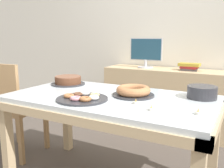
{
  "coord_description": "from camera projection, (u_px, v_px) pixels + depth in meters",
  "views": [
    {
      "loc": [
        0.88,
        -1.59,
        1.19
      ],
      "look_at": [
        -0.06,
        0.15,
        0.8
      ],
      "focal_mm": 40.0,
      "sensor_mm": 36.0,
      "label": 1
    }
  ],
  "objects": [
    {
      "name": "wall_back",
      "position": [
        174.0,
        27.0,
        3.25
      ],
      "size": [
        8.0,
        0.1,
        2.6
      ],
      "primitive_type": "cube",
      "color": "silver",
      "rests_on": "ground"
    },
    {
      "name": "dining_table",
      "position": [
        110.0,
        108.0,
        1.89
      ],
      "size": [
        1.56,
        0.87,
        0.74
      ],
      "color": "silver",
      "rests_on": "ground"
    },
    {
      "name": "chair",
      "position": [
        12.0,
        105.0,
        2.42
      ],
      "size": [
        0.47,
        0.47,
        0.94
      ],
      "color": "tan",
      "rests_on": "ground"
    },
    {
      "name": "sideboard",
      "position": [
        164.0,
        100.0,
        3.16
      ],
      "size": [
        1.5,
        0.44,
        0.78
      ],
      "color": "#D1B284",
      "rests_on": "ground"
    },
    {
      "name": "computer_monitor",
      "position": [
        146.0,
        53.0,
        3.17
      ],
      "size": [
        0.42,
        0.2,
        0.38
      ],
      "color": "silver",
      "rests_on": "sideboard"
    },
    {
      "name": "book_stack",
      "position": [
        189.0,
        67.0,
        2.94
      ],
      "size": [
        0.24,
        0.19,
        0.09
      ],
      "color": "#3F3838",
      "rests_on": "sideboard"
    },
    {
      "name": "cake_chocolate_round",
      "position": [
        68.0,
        81.0,
        2.31
      ],
      "size": [
        0.31,
        0.31,
        0.08
      ],
      "color": "#333338",
      "rests_on": "dining_table"
    },
    {
      "name": "cake_golden_bundt",
      "position": [
        133.0,
        91.0,
        1.87
      ],
      "size": [
        0.32,
        0.32,
        0.07
      ],
      "color": "#333338",
      "rests_on": "dining_table"
    },
    {
      "name": "pastry_platter",
      "position": [
        82.0,
        98.0,
        1.75
      ],
      "size": [
        0.36,
        0.36,
        0.04
      ],
      "color": "#333338",
      "rests_on": "dining_table"
    },
    {
      "name": "plate_stack",
      "position": [
        202.0,
        92.0,
        1.79
      ],
      "size": [
        0.21,
        0.21,
        0.09
      ],
      "color": "#333338",
      "rests_on": "dining_table"
    },
    {
      "name": "tealight_near_front",
      "position": [
        198.0,
        113.0,
        1.43
      ],
      "size": [
        0.04,
        0.04,
        0.04
      ],
      "color": "silver",
      "rests_on": "dining_table"
    },
    {
      "name": "tealight_right_edge",
      "position": [
        136.0,
        102.0,
        1.65
      ],
      "size": [
        0.04,
        0.04,
        0.04
      ],
      "color": "silver",
      "rests_on": "dining_table"
    },
    {
      "name": "tealight_left_edge",
      "position": [
        151.0,
        109.0,
        1.5
      ],
      "size": [
        0.04,
        0.04,
        0.04
      ],
      "color": "silver",
      "rests_on": "dining_table"
    }
  ]
}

